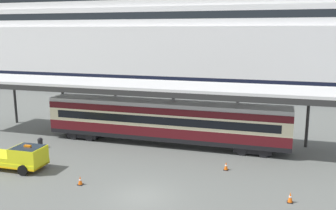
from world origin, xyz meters
TOP-DOWN VIEW (x-y plane):
  - ground_plane at (0.00, 0.00)m, footprint 400.00×400.00m
  - cruise_ship at (-16.85, 50.67)m, footprint 176.00×30.53m
  - platform_canopy at (-1.95, 11.58)m, footprint 44.44×5.83m
  - train_carriage at (-1.95, 11.14)m, footprint 22.73×2.81m
  - service_truck at (-10.78, 1.75)m, footprint 5.24×2.32m
  - traffic_cone_near at (-4.73, 0.51)m, footprint 0.36×0.36m
  - traffic_cone_mid at (9.15, 1.90)m, footprint 0.36×0.36m
  - traffic_cone_far at (4.55, 6.23)m, footprint 0.36×0.36m
  - quay_bollard at (-12.52, 6.85)m, footprint 0.48×0.48m

SIDE VIEW (x-z plane):
  - ground_plane at x=0.00m, z-range 0.00..0.00m
  - traffic_cone_near at x=-4.73m, z-range -0.01..0.63m
  - traffic_cone_far at x=4.55m, z-range -0.01..0.66m
  - traffic_cone_mid at x=9.15m, z-range -0.01..0.69m
  - quay_bollard at x=-12.52m, z-range 0.04..1.00m
  - service_truck at x=-10.78m, z-range -0.02..2.00m
  - train_carriage at x=-1.95m, z-range 0.25..4.36m
  - platform_canopy at x=-1.95m, z-range 2.56..8.21m
  - cruise_ship at x=-16.85m, z-range -7.27..36.50m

